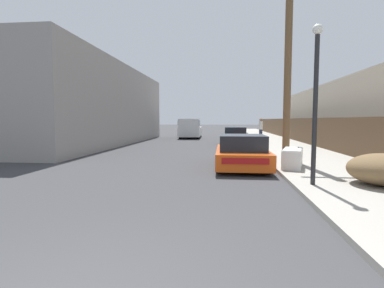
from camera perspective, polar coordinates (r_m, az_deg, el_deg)
name	(u,v)px	position (r m, az deg, el deg)	size (l,w,h in m)	color
sidewalk_curb	(270,140)	(26.22, 14.66, 0.67)	(4.20, 63.00, 0.12)	#9E998E
discarded_fridge	(292,158)	(11.24, 18.59, -2.54)	(1.06, 1.77, 0.68)	silver
parked_sports_car_red	(242,153)	(11.47, 9.46, -1.62)	(1.91, 4.24, 1.25)	#E05114
car_parked_mid	(236,136)	(22.14, 8.41, 1.47)	(2.03, 4.28, 1.28)	black
pickup_truck	(190,129)	(29.62, -0.36, 2.96)	(2.21, 5.60, 1.89)	silver
utility_pole	(288,55)	(13.75, 17.84, 15.76)	(1.80, 0.30, 8.56)	brown
street_lamp	(316,92)	(8.36, 22.50, 9.22)	(0.26, 0.26, 4.08)	#232326
brush_pile	(384,169)	(9.20, 32.73, -4.08)	(1.77, 1.79, 0.82)	brown
wooden_fence	(299,130)	(24.93, 19.72, 2.56)	(0.08, 45.52, 1.80)	brown
building_left_block	(85,106)	(24.15, -19.67, 6.90)	(7.00, 20.19, 5.74)	gray
building_right_house	(353,114)	(27.72, 28.26, 5.00)	(6.00, 23.96, 4.49)	beige
pedestrian	(261,129)	(25.89, 12.97, 2.88)	(0.34, 0.34, 1.82)	#282D42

